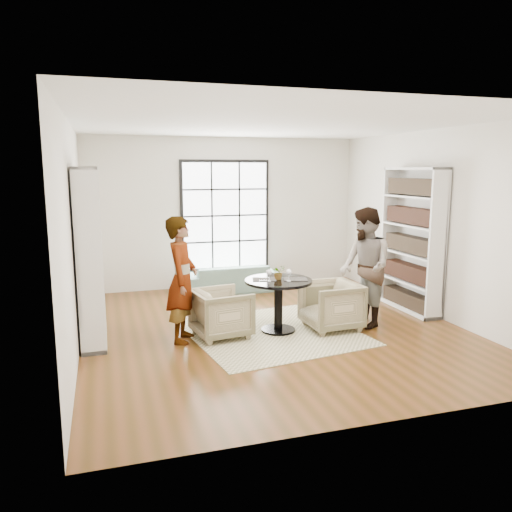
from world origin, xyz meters
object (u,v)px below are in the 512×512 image
object	(u,v)px
pedestal_table	(278,294)
wine_glass_left	(269,273)
sofa	(231,278)
person_left	(182,280)
person_right	(365,267)
flower_centerpiece	(278,272)
armchair_right	(331,305)
armchair_left	(221,313)
wine_glass_right	(289,273)

from	to	relation	value
pedestal_table	wine_glass_left	xyz separation A→B (m)	(-0.17, -0.06, 0.34)
sofa	person_left	bearing A→B (deg)	61.68
person_right	flower_centerpiece	world-z (taller)	person_right
sofa	armchair_right	distance (m)	2.85
person_left	sofa	bearing A→B (deg)	-7.46
armchair_left	armchair_right	distance (m)	1.65
armchair_right	person_right	bearing A→B (deg)	87.79
sofa	person_left	xyz separation A→B (m)	(-1.34, -2.58, 0.61)
person_left	person_right	world-z (taller)	person_right
sofa	person_left	size ratio (longest dim) A/B	1.04
sofa	wine_glass_left	size ratio (longest dim) A/B	10.56
wine_glass_right	pedestal_table	bearing A→B (deg)	126.34
person_right	sofa	bearing A→B (deg)	-147.53
pedestal_table	flower_centerpiece	world-z (taller)	flower_centerpiece
person_left	wine_glass_right	size ratio (longest dim) A/B	9.97
wine_glass_right	flower_centerpiece	world-z (taller)	flower_centerpiece
wine_glass_right	flower_centerpiece	xyz separation A→B (m)	(-0.10, 0.16, -0.02)
armchair_right	armchair_left	bearing A→B (deg)	-96.73
armchair_right	wine_glass_left	bearing A→B (deg)	-95.00
armchair_right	wine_glass_right	xyz separation A→B (m)	(-0.69, -0.03, 0.55)
pedestal_table	person_left	distance (m)	1.43
person_left	flower_centerpiece	bearing A→B (deg)	-70.00
pedestal_table	person_left	world-z (taller)	person_left
pedestal_table	wine_glass_right	distance (m)	0.38
sofa	person_right	xyz separation A→B (m)	(1.40, -2.71, 0.64)
flower_centerpiece	armchair_left	bearing A→B (deg)	-180.00
wine_glass_left	flower_centerpiece	xyz separation A→B (m)	(0.17, 0.08, -0.02)
armchair_right	flower_centerpiece	xyz separation A→B (m)	(-0.79, 0.13, 0.53)
pedestal_table	sofa	world-z (taller)	pedestal_table
person_left	wine_glass_right	xyz separation A→B (m)	(1.51, -0.16, 0.04)
armchair_left	armchair_right	xyz separation A→B (m)	(1.65, -0.13, 0.01)
armchair_left	armchair_right	size ratio (longest dim) A/B	0.97
armchair_left	wine_glass_right	xyz separation A→B (m)	(0.96, -0.16, 0.56)
pedestal_table	armchair_right	bearing A→B (deg)	-7.89
pedestal_table	armchair_left	bearing A→B (deg)	178.66
armchair_left	wine_glass_left	xyz separation A→B (m)	(0.69, -0.08, 0.56)
armchair_left	flower_centerpiece	bearing A→B (deg)	-99.21
pedestal_table	flower_centerpiece	bearing A→B (deg)	76.26
flower_centerpiece	person_right	bearing A→B (deg)	-5.55
armchair_right	person_left	world-z (taller)	person_left
wine_glass_left	sofa	bearing A→B (deg)	87.72
armchair_right	wine_glass_right	size ratio (longest dim) A/B	4.52
person_right	flower_centerpiece	xyz separation A→B (m)	(-1.34, 0.13, -0.02)
sofa	flower_centerpiece	xyz separation A→B (m)	(0.06, -2.58, 0.63)
sofa	wine_glass_left	xyz separation A→B (m)	(-0.11, -2.67, 0.64)
wine_glass_left	flower_centerpiece	distance (m)	0.19
sofa	wine_glass_right	bearing A→B (deg)	92.55
pedestal_table	armchair_right	size ratio (longest dim) A/B	1.24
armchair_right	wine_glass_left	world-z (taller)	wine_glass_left
sofa	person_left	world-z (taller)	person_left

